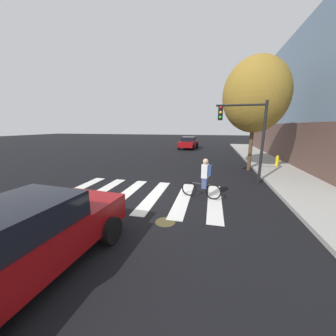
% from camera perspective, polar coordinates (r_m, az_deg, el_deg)
% --- Properties ---
extents(ground_plane, '(120.00, 120.00, 0.00)m').
position_cam_1_polar(ground_plane, '(8.39, -5.92, -8.24)').
color(ground_plane, black).
extents(crosswalk_stripes, '(6.97, 3.96, 0.01)m').
position_cam_1_polar(crosswalk_stripes, '(8.51, -8.42, -7.94)').
color(crosswalk_stripes, silver).
rests_on(crosswalk_stripes, ground).
extents(manhole_cover, '(0.64, 0.64, 0.01)m').
position_cam_1_polar(manhole_cover, '(6.20, -0.81, -16.00)').
color(manhole_cover, '#473D1E').
rests_on(manhole_cover, ground).
extents(sedan_near, '(2.41, 4.72, 1.59)m').
position_cam_1_polar(sedan_near, '(4.80, -37.97, -16.85)').
color(sedan_near, maroon).
rests_on(sedan_near, ground).
extents(sedan_mid, '(2.40, 4.69, 1.58)m').
position_cam_1_polar(sedan_mid, '(25.65, 6.24, 7.65)').
color(sedan_mid, maroon).
rests_on(sedan_mid, ground).
extents(cyclist, '(1.69, 0.44, 1.69)m').
position_cam_1_polar(cyclist, '(7.93, 10.88, -3.22)').
color(cyclist, black).
rests_on(cyclist, ground).
extents(traffic_light_near, '(2.47, 0.28, 4.20)m').
position_cam_1_polar(traffic_light_near, '(10.58, 22.67, 11.03)').
color(traffic_light_near, black).
rests_on(traffic_light_near, ground).
extents(fire_hydrant, '(0.33, 0.22, 0.78)m').
position_cam_1_polar(fire_hydrant, '(15.67, 30.14, 1.89)').
color(fire_hydrant, gold).
rests_on(fire_hydrant, sidewalk).
extents(street_tree_near, '(4.07, 4.07, 7.23)m').
position_cam_1_polar(street_tree_near, '(14.04, 24.94, 19.30)').
color(street_tree_near, '#4C3823').
rests_on(street_tree_near, ground).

